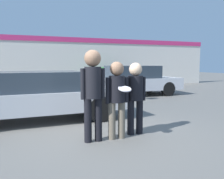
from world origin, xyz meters
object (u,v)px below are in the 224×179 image
(person_right, at_px, (135,93))
(shrub, at_px, (103,77))
(parked_car_near, at_px, (39,95))
(person_middle_with_frisbee, at_px, (117,94))
(parked_car_far, at_px, (133,80))
(person_left, at_px, (93,87))

(person_right, relative_size, shrub, 1.20)
(person_right, xyz_separation_m, shrub, (2.97, 9.76, -0.27))
(person_right, xyz_separation_m, parked_car_near, (-1.80, 2.18, -0.23))
(person_middle_with_frisbee, height_order, shrub, person_middle_with_frisbee)
(person_middle_with_frisbee, distance_m, parked_car_far, 7.06)
(person_left, height_order, shrub, person_left)
(shrub, bearing_deg, parked_car_near, -122.19)
(parked_car_near, xyz_separation_m, shrub, (4.77, 7.58, -0.04))
(parked_car_far, distance_m, shrub, 3.85)
(parked_car_near, bearing_deg, person_right, -50.49)
(person_middle_with_frisbee, height_order, person_right, person_middle_with_frisbee)
(person_right, bearing_deg, parked_car_far, 62.58)
(parked_car_far, bearing_deg, person_left, -124.06)
(person_right, height_order, parked_car_near, person_right)
(person_right, height_order, shrub, person_right)
(person_left, xyz_separation_m, person_right, (1.03, 0.15, -0.18))
(person_middle_with_frisbee, relative_size, parked_car_far, 0.36)
(person_left, height_order, person_middle_with_frisbee, person_left)
(person_middle_with_frisbee, xyz_separation_m, shrub, (3.49, 9.92, -0.28))
(person_right, height_order, parked_car_far, person_right)
(parked_car_far, xyz_separation_m, shrub, (-0.10, 3.85, -0.07))
(parked_car_far, height_order, shrub, parked_car_far)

